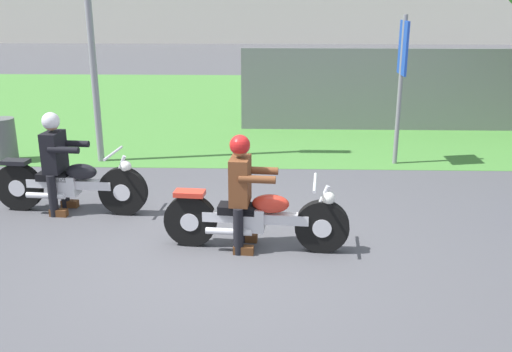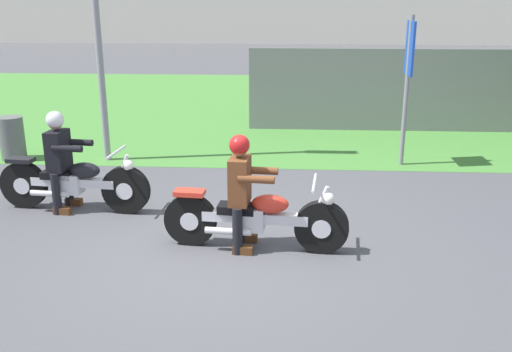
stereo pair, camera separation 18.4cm
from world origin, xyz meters
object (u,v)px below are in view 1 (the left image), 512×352
rider_follow (56,155)px  motorcycle_follow (70,185)px  rider_lead (242,183)px  trash_can (4,140)px  motorcycle_lead (256,218)px  sign_banner (402,67)px

rider_follow → motorcycle_follow: bearing=-0.8°
motorcycle_follow → rider_follow: (-0.17, 0.02, 0.42)m
rider_lead → trash_can: size_ratio=1.76×
motorcycle_lead → sign_banner: (2.39, 3.70, 1.33)m
motorcycle_lead → rider_follow: bearing=162.8°
motorcycle_lead → motorcycle_follow: size_ratio=1.01×
motorcycle_follow → trash_can: size_ratio=2.76×
trash_can → rider_follow: bearing=-52.2°
motorcycle_lead → rider_lead: size_ratio=1.59×
rider_lead → sign_banner: size_ratio=0.54×
motorcycle_lead → rider_follow: 3.04m
trash_can → rider_lead: bearing=-38.4°
motorcycle_lead → trash_can: motorcycle_lead is taller
motorcycle_lead → rider_lead: rider_lead is taller
rider_lead → rider_follow: rider_follow is taller
motorcycle_follow → sign_banner: sign_banner is taller
motorcycle_lead → trash_can: 5.93m
rider_lead → rider_follow: bearing=161.8°
motorcycle_follow → trash_can: (-2.08, 2.49, -0.01)m
motorcycle_follow → rider_lead: bearing=-19.2°
trash_can → motorcycle_lead: bearing=-37.6°
rider_follow → trash_can: rider_follow is taller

